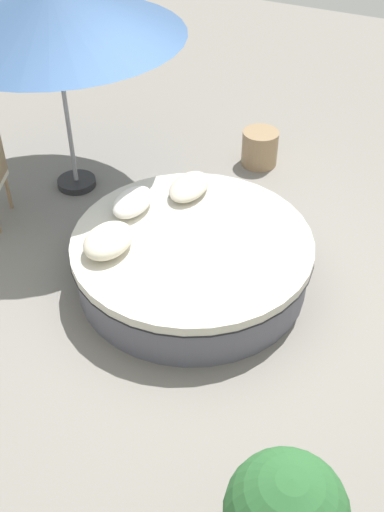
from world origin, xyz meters
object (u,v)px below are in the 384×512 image
object	(u,v)px
throw_pillow_0	(189,187)
side_table	(260,148)
round_bed	(192,260)
patio_umbrella	(52,11)
throw_pillow_1	(133,202)
throw_pillow_2	(108,240)

from	to	relation	value
throw_pillow_0	side_table	xyz separation A→B (m)	(-1.61, 0.15, -0.37)
round_bed	patio_umbrella	bearing A→B (deg)	-114.61
patio_umbrella	side_table	xyz separation A→B (m)	(-1.38, 1.72, -1.76)
throw_pillow_0	throw_pillow_1	size ratio (longest dim) A/B	1.07
patio_umbrella	throw_pillow_1	bearing A→B (deg)	59.09
throw_pillow_0	patio_umbrella	bearing A→B (deg)	-98.41
throw_pillow_2	round_bed	bearing A→B (deg)	127.33
throw_pillow_0	throw_pillow_1	world-z (taller)	throw_pillow_1
patio_umbrella	throw_pillow_0	bearing A→B (deg)	81.59
throw_pillow_2	patio_umbrella	bearing A→B (deg)	-135.26
round_bed	side_table	world-z (taller)	round_bed
round_bed	throw_pillow_1	bearing A→B (deg)	-102.21
round_bed	side_table	xyz separation A→B (m)	(-2.25, -0.20, -0.05)
round_bed	side_table	size ratio (longest dim) A/B	5.15
throw_pillow_0	patio_umbrella	xyz separation A→B (m)	(-0.23, -1.57, 1.40)
throw_pillow_1	patio_umbrella	world-z (taller)	patio_umbrella
throw_pillow_1	throw_pillow_2	bearing A→B (deg)	10.19
round_bed	throw_pillow_1	world-z (taller)	throw_pillow_1
throw_pillow_2	side_table	distance (m)	2.76
round_bed	throw_pillow_0	distance (m)	0.80
throw_pillow_1	patio_umbrella	size ratio (longest dim) A/B	0.20
round_bed	throw_pillow_2	xyz separation A→B (m)	(0.45, -0.60, 0.35)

